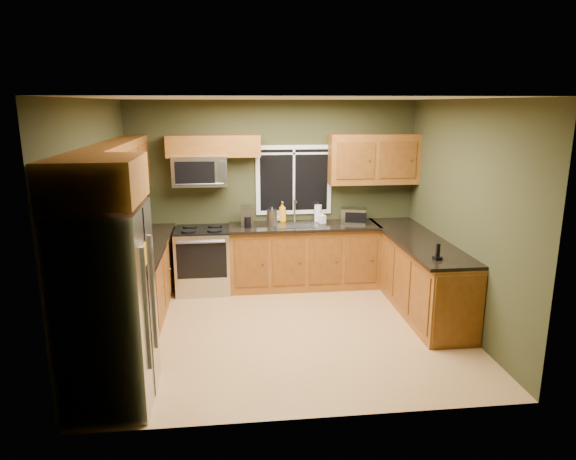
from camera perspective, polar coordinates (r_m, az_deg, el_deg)
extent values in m
plane|color=#B2864E|center=(6.28, -0.09, -11.02)|extent=(4.20, 4.20, 0.00)
plane|color=white|center=(5.70, -0.10, 14.43)|extent=(4.20, 4.20, 0.00)
plane|color=#32351C|center=(7.60, -1.62, 4.06)|extent=(4.20, 0.00, 4.20)
plane|color=#32351C|center=(4.12, 2.70, -4.44)|extent=(4.20, 0.00, 4.20)
plane|color=#32351C|center=(5.99, -20.48, 0.50)|extent=(0.00, 3.60, 3.60)
plane|color=#32351C|center=(6.42, 18.87, 1.49)|extent=(0.00, 3.60, 3.60)
cube|color=white|center=(7.59, 0.65, 5.57)|extent=(1.12, 0.03, 1.02)
cube|color=black|center=(7.58, 0.66, 5.56)|extent=(1.00, 0.01, 0.90)
cube|color=white|center=(7.57, 0.67, 5.56)|extent=(0.03, 0.01, 0.90)
cube|color=white|center=(7.53, 0.67, 8.50)|extent=(1.00, 0.01, 0.03)
cube|color=brown|center=(6.62, -16.34, -6.07)|extent=(0.60, 2.65, 0.90)
cube|color=black|center=(6.48, -16.40, -2.15)|extent=(0.65, 2.65, 0.04)
cube|color=brown|center=(7.57, 1.76, -3.00)|extent=(2.17, 0.60, 0.90)
cube|color=black|center=(7.42, 1.82, 0.42)|extent=(2.17, 0.65, 0.04)
cube|color=brown|center=(7.03, 14.19, -4.77)|extent=(0.60, 2.50, 0.90)
cube|color=brown|center=(5.94, 18.45, -8.56)|extent=(0.56, 0.02, 0.82)
cube|color=black|center=(6.88, 14.22, -1.07)|extent=(0.65, 2.50, 0.04)
cube|color=brown|center=(6.32, -18.41, 6.04)|extent=(0.33, 2.65, 0.72)
cube|color=brown|center=(7.32, -8.27, 9.23)|extent=(1.30, 0.33, 0.30)
cube|color=brown|center=(7.63, 9.48, 7.78)|extent=(1.30, 0.33, 0.72)
cube|color=brown|center=(4.54, -20.60, 5.22)|extent=(0.72, 0.90, 0.38)
cube|color=#B7B7BC|center=(4.83, -19.45, -8.15)|extent=(0.72, 0.90, 1.80)
cube|color=slate|center=(4.55, -15.47, -8.50)|extent=(0.03, 0.04, 1.10)
cube|color=slate|center=(4.92, -14.77, -6.74)|extent=(0.03, 0.04, 1.10)
cube|color=black|center=(4.76, -15.13, -8.15)|extent=(0.01, 0.02, 1.78)
cube|color=orange|center=(4.50, -15.64, -2.70)|extent=(0.01, 0.14, 0.20)
cube|color=#B7B7BC|center=(7.48, -9.41, -3.39)|extent=(0.76, 0.65, 0.90)
cube|color=black|center=(7.36, -9.54, 0.00)|extent=(0.76, 0.64, 0.03)
cube|color=black|center=(7.14, -9.56, -3.40)|extent=(0.68, 0.02, 0.50)
cylinder|color=slate|center=(7.04, -9.65, -1.35)|extent=(0.64, 0.04, 0.04)
cylinder|color=black|center=(7.23, -11.03, -0.11)|extent=(0.20, 0.20, 0.01)
cylinder|color=black|center=(7.21, -8.18, -0.03)|extent=(0.20, 0.20, 0.01)
cylinder|color=black|center=(7.50, -10.87, 0.40)|extent=(0.20, 0.20, 0.01)
cylinder|color=black|center=(7.48, -8.12, 0.48)|extent=(0.20, 0.20, 0.01)
cube|color=#B7B7BC|center=(7.34, -9.75, 6.52)|extent=(0.76, 0.38, 0.42)
cube|color=black|center=(7.15, -10.31, 6.30)|extent=(0.54, 0.01, 0.30)
cube|color=slate|center=(7.14, -7.33, 6.40)|extent=(0.10, 0.01, 0.30)
cylinder|color=slate|center=(7.16, -9.79, 5.03)|extent=(0.66, 0.02, 0.02)
cube|color=slate|center=(7.40, 0.93, 0.52)|extent=(0.60, 0.42, 0.02)
cylinder|color=#B7B7BC|center=(7.56, 0.74, 2.16)|extent=(0.03, 0.03, 0.34)
cylinder|color=#B7B7BC|center=(7.45, 0.82, 3.24)|extent=(0.03, 0.18, 0.03)
cube|color=#B7B7BC|center=(7.56, 7.29, 1.60)|extent=(0.41, 0.35, 0.22)
cube|color=black|center=(7.43, 7.54, 1.37)|extent=(0.29, 0.09, 0.15)
cube|color=slate|center=(7.32, -4.54, 1.55)|extent=(0.19, 0.22, 0.30)
cylinder|color=black|center=(7.26, -4.51, 0.89)|extent=(0.11, 0.11, 0.16)
cylinder|color=#B7B7BC|center=(7.34, -1.77, 1.37)|extent=(0.21, 0.21, 0.23)
cone|color=black|center=(7.31, -1.78, 2.42)|extent=(0.14, 0.14, 0.06)
cylinder|color=white|center=(7.62, 3.35, 1.87)|extent=(0.13, 0.13, 0.25)
cylinder|color=slate|center=(7.59, 3.37, 2.85)|extent=(0.02, 0.02, 0.04)
imported|color=orange|center=(7.56, -0.63, 2.03)|extent=(0.13, 0.13, 0.31)
imported|color=white|center=(7.50, 3.84, 1.42)|extent=(0.11, 0.11, 0.18)
imported|color=white|center=(7.56, -1.53, 1.56)|extent=(0.19, 0.19, 0.19)
cube|color=black|center=(6.00, 16.25, -3.01)|extent=(0.10, 0.10, 0.04)
cube|color=black|center=(5.98, 16.31, -2.15)|extent=(0.05, 0.03, 0.15)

